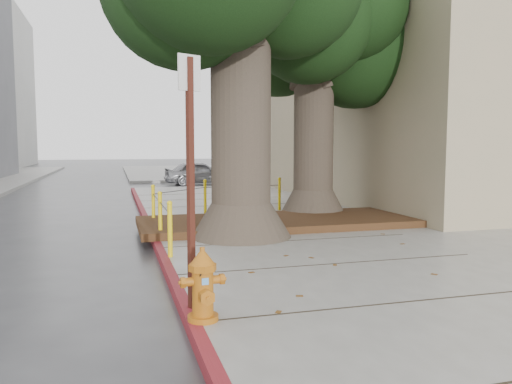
% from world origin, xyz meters
% --- Properties ---
extents(ground, '(140.00, 140.00, 0.00)m').
position_xyz_m(ground, '(0.00, 0.00, 0.00)').
color(ground, '#28282B').
rests_on(ground, ground).
extents(sidewalk_main, '(16.00, 26.00, 0.15)m').
position_xyz_m(sidewalk_main, '(6.00, 2.50, 0.07)').
color(sidewalk_main, slate).
rests_on(sidewalk_main, ground).
extents(sidewalk_far, '(16.00, 20.00, 0.15)m').
position_xyz_m(sidewalk_far, '(6.00, 30.00, 0.07)').
color(sidewalk_far, slate).
rests_on(sidewalk_far, ground).
extents(curb_red, '(0.14, 26.00, 0.16)m').
position_xyz_m(curb_red, '(-2.00, 2.50, 0.07)').
color(curb_red, maroon).
rests_on(curb_red, ground).
extents(planter_bed, '(6.40, 2.60, 0.16)m').
position_xyz_m(planter_bed, '(0.90, 3.90, 0.23)').
color(planter_bed, black).
rests_on(planter_bed, sidewalk_main).
extents(building_corner, '(12.00, 13.00, 10.00)m').
position_xyz_m(building_corner, '(10.00, 8.50, 5.00)').
color(building_corner, gray).
rests_on(building_corner, ground).
extents(building_side_white, '(10.00, 10.00, 9.00)m').
position_xyz_m(building_side_white, '(16.00, 26.00, 4.50)').
color(building_side_white, silver).
rests_on(building_side_white, ground).
extents(building_side_grey, '(12.00, 14.00, 12.00)m').
position_xyz_m(building_side_grey, '(22.00, 32.00, 6.00)').
color(building_side_grey, slate).
rests_on(building_side_grey, ground).
extents(tree_far, '(4.50, 3.80, 7.17)m').
position_xyz_m(tree_far, '(2.64, 5.32, 5.02)').
color(tree_far, '#4C3F33').
rests_on(tree_far, sidewalk_main).
extents(bollard_ring, '(3.79, 5.39, 0.95)m').
position_xyz_m(bollard_ring, '(-0.87, 4.38, 0.66)').
color(bollard_ring, yellow).
rests_on(bollard_ring, sidewalk_main).
extents(fire_hydrant, '(0.41, 0.37, 0.79)m').
position_xyz_m(fire_hydrant, '(-1.90, -1.97, 0.53)').
color(fire_hydrant, '#B56112').
rests_on(fire_hydrant, sidewalk_main).
extents(signpost, '(0.27, 0.14, 2.84)m').
position_xyz_m(signpost, '(-1.95, -1.52, 1.76)').
color(signpost, '#471911').
rests_on(signpost, sidewalk_main).
extents(car_silver, '(3.60, 1.56, 1.21)m').
position_xyz_m(car_silver, '(1.47, 18.54, 0.60)').
color(car_silver, '#939398').
rests_on(car_silver, ground).
extents(car_red, '(3.97, 1.59, 1.28)m').
position_xyz_m(car_red, '(8.48, 18.90, 0.64)').
color(car_red, maroon).
rests_on(car_red, ground).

